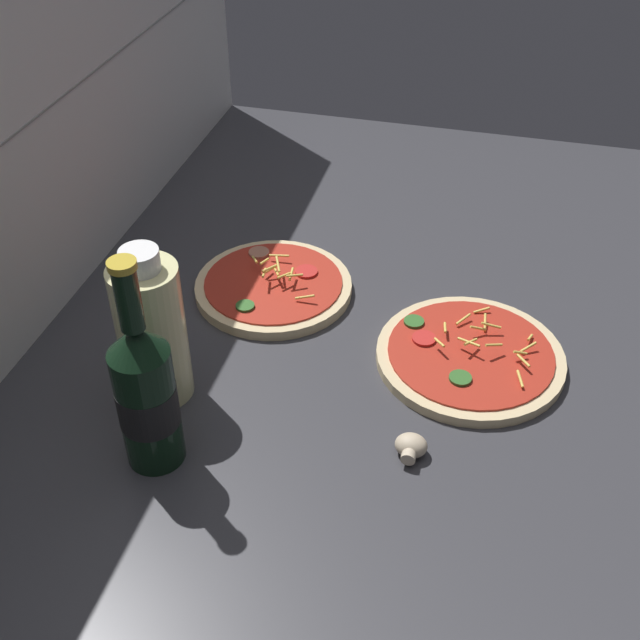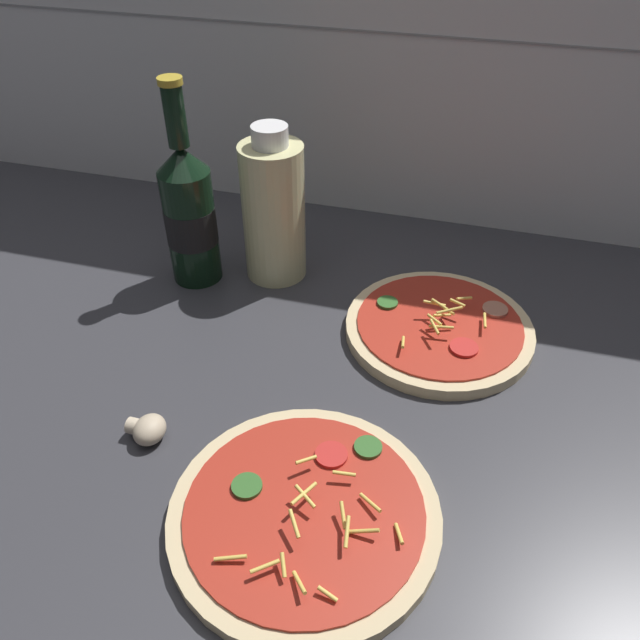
# 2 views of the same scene
# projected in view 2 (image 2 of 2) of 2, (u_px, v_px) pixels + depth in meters

# --- Properties ---
(counter_slab) EXTENTS (1.60, 0.90, 0.03)m
(counter_slab) POSITION_uv_depth(u_px,v_px,m) (254.00, 407.00, 0.70)
(counter_slab) COLOR #38383D
(counter_slab) RESTS_ON ground
(tile_backsplash) EXTENTS (1.60, 0.01, 0.60)m
(tile_backsplash) POSITION_uv_depth(u_px,v_px,m) (355.00, 29.00, 0.86)
(tile_backsplash) COLOR white
(tile_backsplash) RESTS_ON ground
(pizza_near) EXTENTS (0.25, 0.25, 0.04)m
(pizza_near) POSITION_uv_depth(u_px,v_px,m) (305.00, 514.00, 0.57)
(pizza_near) COLOR beige
(pizza_near) RESTS_ON counter_slab
(pizza_far) EXTENTS (0.23, 0.23, 0.05)m
(pizza_far) POSITION_uv_depth(u_px,v_px,m) (439.00, 328.00, 0.77)
(pizza_far) COLOR beige
(pizza_far) RESTS_ON counter_slab
(beer_bottle) EXTENTS (0.07, 0.07, 0.27)m
(beer_bottle) POSITION_uv_depth(u_px,v_px,m) (189.00, 213.00, 0.82)
(beer_bottle) COLOR black
(beer_bottle) RESTS_ON counter_slab
(oil_bottle) EXTENTS (0.08, 0.08, 0.21)m
(oil_bottle) POSITION_uv_depth(u_px,v_px,m) (274.00, 210.00, 0.82)
(oil_bottle) COLOR beige
(oil_bottle) RESTS_ON counter_slab
(mushroom_left) EXTENTS (0.04, 0.04, 0.03)m
(mushroom_left) POSITION_uv_depth(u_px,v_px,m) (148.00, 429.00, 0.64)
(mushroom_left) COLOR beige
(mushroom_left) RESTS_ON counter_slab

